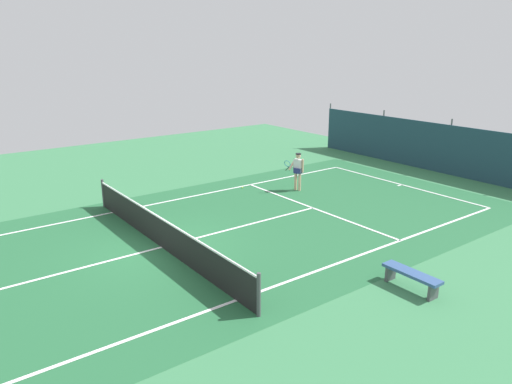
{
  "coord_description": "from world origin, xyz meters",
  "views": [
    {
      "loc": [
        12.94,
        -5.99,
        6.0
      ],
      "look_at": [
        -0.66,
        4.15,
        0.9
      ],
      "focal_mm": 34.0,
      "sensor_mm": 36.0,
      "label": 1
    }
  ],
  "objects_px": {
    "tennis_player": "(298,169)",
    "tennis_ball_near_player": "(242,187)",
    "tennis_net": "(161,232)",
    "courtside_bench": "(412,276)"
  },
  "relations": [
    {
      "from": "tennis_player",
      "to": "tennis_ball_near_player",
      "type": "distance_m",
      "value": 2.6
    },
    {
      "from": "tennis_net",
      "to": "tennis_ball_near_player",
      "type": "distance_m",
      "value": 7.01
    },
    {
      "from": "tennis_net",
      "to": "courtside_bench",
      "type": "relative_size",
      "value": 6.33
    },
    {
      "from": "tennis_player",
      "to": "tennis_ball_near_player",
      "type": "xyz_separation_m",
      "value": [
        -1.7,
        -1.72,
        -0.93
      ]
    },
    {
      "from": "tennis_ball_near_player",
      "to": "courtside_bench",
      "type": "relative_size",
      "value": 0.04
    },
    {
      "from": "tennis_player",
      "to": "tennis_ball_near_player",
      "type": "relative_size",
      "value": 24.85
    },
    {
      "from": "tennis_net",
      "to": "tennis_player",
      "type": "xyz_separation_m",
      "value": [
        -2.19,
        7.53,
        0.45
      ]
    },
    {
      "from": "tennis_net",
      "to": "courtside_bench",
      "type": "distance_m",
      "value": 7.43
    },
    {
      "from": "tennis_net",
      "to": "tennis_ball_near_player",
      "type": "bearing_deg",
      "value": 123.85
    },
    {
      "from": "tennis_net",
      "to": "tennis_ball_near_player",
      "type": "relative_size",
      "value": 153.33
    }
  ]
}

